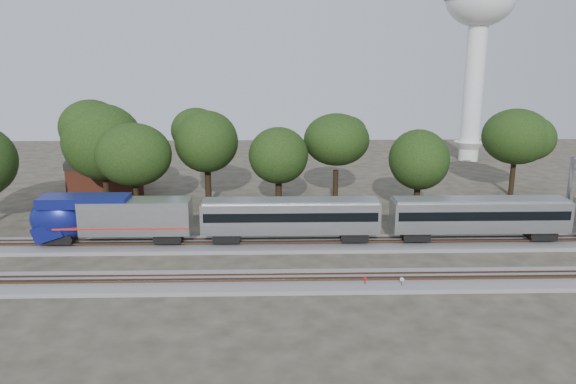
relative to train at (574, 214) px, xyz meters
name	(u,v)px	position (x,y,z in m)	size (l,w,h in m)	color
ground	(295,267)	(-29.87, -6.00, -3.37)	(160.00, 160.00, 0.00)	#383328
track_far	(293,244)	(-29.87, 0.00, -3.17)	(160.00, 5.00, 0.73)	slate
track_near	(297,282)	(-29.87, -10.00, -3.17)	(160.00, 5.00, 0.73)	slate
train	(574,214)	(0.00, 0.00, 0.00)	(116.27, 3.33, 4.90)	#BABDC2
switch_stand_red	(365,281)	(-23.96, -11.23, -2.66)	(0.35, 0.13, 1.12)	#512D19
switch_stand_white	(402,282)	(-20.81, -11.50, -2.65)	(0.34, 0.18, 1.13)	#512D19
switch_lever	(354,290)	(-24.98, -11.77, -3.22)	(0.50, 0.30, 0.30)	#512D19
water_tower	(479,18)	(5.17, 47.95, 22.50)	(12.62, 12.62, 34.93)	silver
brick_building	(106,175)	(-56.42, 24.60, -0.80)	(12.00, 9.63, 5.11)	brown
tree_1	(103,142)	(-53.76, 15.40, 5.47)	(9.00, 9.00, 12.69)	black
tree_2	(134,155)	(-48.99, 11.70, 4.43)	(7.95, 7.95, 11.21)	black
tree_3	(207,142)	(-40.52, 15.83, 5.38)	(8.91, 8.91, 12.57)	black
tree_4	(278,156)	(-31.25, 12.87, 4.06)	(7.57, 7.57, 10.67)	black
tree_5	(336,140)	(-23.61, 16.39, 5.50)	(9.03, 9.03, 12.73)	black
tree_6	(419,160)	(-14.24, 10.10, 3.97)	(7.48, 7.48, 10.55)	black
tree_7	(516,137)	(2.24, 21.08, 5.11)	(8.63, 8.63, 12.17)	black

